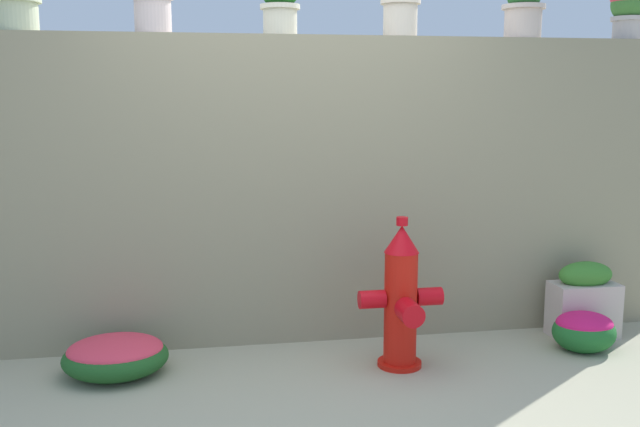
# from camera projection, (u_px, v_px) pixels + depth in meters

# --- Properties ---
(ground_plane) EXTENTS (24.00, 24.00, 0.00)m
(ground_plane) POSITION_uv_depth(u_px,v_px,m) (312.00, 391.00, 4.03)
(ground_plane) COLOR #A5A084
(stone_wall) EXTENTS (5.47, 0.28, 2.02)m
(stone_wall) POSITION_uv_depth(u_px,v_px,m) (289.00, 191.00, 4.79)
(stone_wall) COLOR gray
(stone_wall) RESTS_ON ground
(potted_plant_4) EXTENTS (0.26, 0.26, 0.41)m
(potted_plant_4) POSITION_uv_depth(u_px,v_px,m) (401.00, 1.00, 4.70)
(potted_plant_4) COLOR beige
(potted_plant_4) RESTS_ON stone_wall
(potted_plant_5) EXTENTS (0.29, 0.29, 0.41)m
(potted_plant_5) POSITION_uv_depth(u_px,v_px,m) (524.00, 4.00, 4.85)
(potted_plant_5) COLOR beige
(potted_plant_5) RESTS_ON stone_wall
(potted_plant_6) EXTENTS (0.25, 0.25, 0.37)m
(potted_plant_6) POSITION_uv_depth(u_px,v_px,m) (628.00, 8.00, 5.02)
(potted_plant_6) COLOR beige
(potted_plant_6) RESTS_ON stone_wall
(fire_hydrant) EXTENTS (0.51, 0.41, 0.93)m
(fire_hydrant) POSITION_uv_depth(u_px,v_px,m) (401.00, 300.00, 4.33)
(fire_hydrant) COLOR red
(fire_hydrant) RESTS_ON ground
(flower_bush_left) EXTENTS (0.62, 0.56, 0.23)m
(flower_bush_left) POSITION_uv_depth(u_px,v_px,m) (116.00, 355.00, 4.25)
(flower_bush_left) COLOR #1E521F
(flower_bush_left) RESTS_ON ground
(flower_bush_right) EXTENTS (0.41, 0.37, 0.26)m
(flower_bush_right) POSITION_uv_depth(u_px,v_px,m) (584.00, 330.00, 4.66)
(flower_bush_right) COLOR #1E6127
(flower_bush_right) RESTS_ON ground
(planter_box) EXTENTS (0.45, 0.24, 0.52)m
(planter_box) POSITION_uv_depth(u_px,v_px,m) (584.00, 301.00, 4.91)
(planter_box) COLOR #BCABA2
(planter_box) RESTS_ON ground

